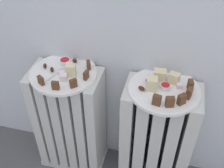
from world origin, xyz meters
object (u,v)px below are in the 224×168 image
at_px(radiator_left, 71,122).
at_px(plate_left, 64,73).
at_px(jam_bowl_left, 65,61).
at_px(fork, 57,73).
at_px(radiator_right, 156,139).
at_px(plate_right, 164,90).
at_px(jam_bowl_right, 165,87).

bearing_deg(radiator_left, plate_left, -45.00).
distance_m(radiator_left, jam_bowl_left, 0.32).
bearing_deg(plate_left, jam_bowl_left, 104.37).
bearing_deg(jam_bowl_left, fork, -95.43).
height_order(radiator_right, plate_right, plate_right).
distance_m(radiator_right, jam_bowl_left, 0.53).
bearing_deg(radiator_left, jam_bowl_right, 0.06).
bearing_deg(plate_right, fork, -178.21).
height_order(jam_bowl_left, fork, jam_bowl_left).
height_order(jam_bowl_left, jam_bowl_right, same).
height_order(radiator_left, jam_bowl_right, jam_bowl_right).
distance_m(radiator_left, plate_right, 0.50).
relative_size(radiator_left, plate_left, 2.10).
bearing_deg(jam_bowl_right, radiator_right, -171.20).
bearing_deg(jam_bowl_right, radiator_left, -179.94).
distance_m(radiator_left, fork, 0.30).
relative_size(jam_bowl_left, fork, 0.48).
bearing_deg(jam_bowl_left, plate_right, -7.92).
height_order(plate_right, jam_bowl_right, jam_bowl_right).
height_order(plate_right, fork, fork).
bearing_deg(jam_bowl_right, plate_right, -171.20).
xyz_separation_m(radiator_left, jam_bowl_right, (0.41, 0.00, 0.31)).
xyz_separation_m(radiator_right, fork, (-0.43, -0.01, 0.30)).
distance_m(radiator_left, radiator_right, 0.41).
bearing_deg(plate_right, jam_bowl_left, 172.08).
bearing_deg(radiator_right, plate_left, -180.00).
bearing_deg(plate_left, fork, -148.50).
xyz_separation_m(plate_left, jam_bowl_left, (-0.02, 0.06, 0.02)).
distance_m(jam_bowl_right, fork, 0.43).
relative_size(radiator_right, plate_left, 2.10).
bearing_deg(plate_left, jam_bowl_right, 0.06).
bearing_deg(radiator_left, fork, -148.50).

